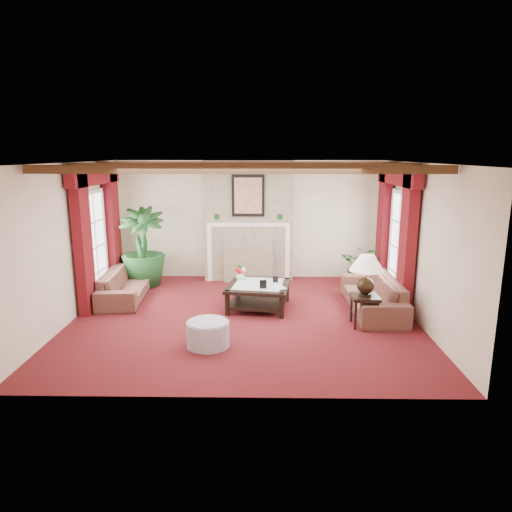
{
  "coord_description": "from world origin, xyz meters",
  "views": [
    {
      "loc": [
        0.34,
        -7.69,
        2.85
      ],
      "look_at": [
        0.2,
        0.4,
        1.03
      ],
      "focal_mm": 32.0,
      "sensor_mm": 36.0,
      "label": 1
    }
  ],
  "objects_px": {
    "sofa_right": "(373,289)",
    "potted_palm": "(143,264)",
    "ottoman": "(208,334)",
    "side_table": "(364,311)",
    "coffee_table": "(258,296)",
    "sofa_left": "(125,280)"
  },
  "relations": [
    {
      "from": "potted_palm",
      "to": "ottoman",
      "type": "bearing_deg",
      "value": -60.78
    },
    {
      "from": "potted_palm",
      "to": "coffee_table",
      "type": "bearing_deg",
      "value": -29.76
    },
    {
      "from": "ottoman",
      "to": "potted_palm",
      "type": "bearing_deg",
      "value": 119.22
    },
    {
      "from": "sofa_left",
      "to": "coffee_table",
      "type": "distance_m",
      "value": 2.73
    },
    {
      "from": "ottoman",
      "to": "coffee_table",
      "type": "bearing_deg",
      "value": 67.09
    },
    {
      "from": "side_table",
      "to": "ottoman",
      "type": "xyz_separation_m",
      "value": [
        -2.54,
        -0.87,
        -0.08
      ]
    },
    {
      "from": "potted_palm",
      "to": "coffee_table",
      "type": "distance_m",
      "value": 2.94
    },
    {
      "from": "side_table",
      "to": "ottoman",
      "type": "height_order",
      "value": "side_table"
    },
    {
      "from": "sofa_left",
      "to": "potted_palm",
      "type": "xyz_separation_m",
      "value": [
        0.13,
        0.92,
        0.1
      ]
    },
    {
      "from": "coffee_table",
      "to": "side_table",
      "type": "xyz_separation_m",
      "value": [
        1.79,
        -0.89,
        0.04
      ]
    },
    {
      "from": "potted_palm",
      "to": "ottoman",
      "type": "xyz_separation_m",
      "value": [
        1.8,
        -3.21,
        -0.29
      ]
    },
    {
      "from": "coffee_table",
      "to": "sofa_right",
      "type": "bearing_deg",
      "value": 4.99
    },
    {
      "from": "sofa_left",
      "to": "side_table",
      "type": "xyz_separation_m",
      "value": [
        4.47,
        -1.42,
        -0.11
      ]
    },
    {
      "from": "sofa_right",
      "to": "potted_palm",
      "type": "xyz_separation_m",
      "value": [
        -4.65,
        1.58,
        0.07
      ]
    },
    {
      "from": "coffee_table",
      "to": "ottoman",
      "type": "height_order",
      "value": "coffee_table"
    },
    {
      "from": "coffee_table",
      "to": "side_table",
      "type": "relative_size",
      "value": 2.12
    },
    {
      "from": "ottoman",
      "to": "side_table",
      "type": "bearing_deg",
      "value": 18.98
    },
    {
      "from": "sofa_left",
      "to": "ottoman",
      "type": "distance_m",
      "value": 3.01
    },
    {
      "from": "sofa_left",
      "to": "ottoman",
      "type": "height_order",
      "value": "sofa_left"
    },
    {
      "from": "side_table",
      "to": "coffee_table",
      "type": "bearing_deg",
      "value": 153.65
    },
    {
      "from": "sofa_right",
      "to": "ottoman",
      "type": "height_order",
      "value": "sofa_right"
    },
    {
      "from": "potted_palm",
      "to": "side_table",
      "type": "xyz_separation_m",
      "value": [
        4.33,
        -2.34,
        -0.22
      ]
    }
  ]
}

